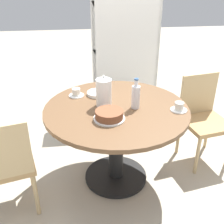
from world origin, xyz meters
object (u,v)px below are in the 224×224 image
Objects in this scene: coffee_pot at (104,92)px; water_bottle at (136,96)px; chair_a at (5,164)px; cup_a at (179,107)px; chair_b at (203,117)px; cake_main at (109,115)px; bookshelf at (125,49)px; cup_b at (76,93)px.

coffee_pot is 1.06× the size of water_bottle.
cup_a is (1.40, 0.19, 0.31)m from chair_a.
chair_b is 0.62m from cup_a.
coffee_pot is 0.26m from cake_main.
coffee_pot is at bearing 179.58° from chair_b.
bookshelf is at bearing -138.25° from chair_a.
cup_b is (-0.23, 0.23, -0.10)m from coffee_pot.
water_bottle is at bearing -179.88° from chair_a.
bookshelf is 6.24× the size of coffee_pot.
bookshelf reaches higher than water_bottle.
cake_main is 1.80× the size of cup_a.
bookshelf is (-0.60, 1.30, 0.35)m from chair_b.
cup_a is (0.19, -1.65, -0.04)m from bookshelf.
bookshelf reaches higher than cake_main.
cup_b is (-0.84, 0.39, 0.00)m from cup_a.
water_bottle is at bearing -171.97° from chair_b.
chair_a is 6.38× the size of cup_b.
cake_main is (-0.24, -0.17, -0.07)m from water_bottle.
coffee_pot is 1.12× the size of cake_main.
cup_b is (-0.65, -1.26, -0.04)m from bookshelf.
water_bottle is 1.89× the size of cup_b.
bookshelf is at bearing 103.62° from chair_b.
cup_b is at bearing 148.70° from water_bottle.
water_bottle reaches higher than cake_main.
coffee_pot reaches higher than chair_b.
bookshelf is at bearing 74.26° from coffee_pot.
cake_main is 0.54m from cup_b.
cake_main is (-0.40, -1.73, -0.03)m from bookshelf.
water_bottle reaches higher than cup_a.
cake_main is at bearing -167.51° from chair_b.
cup_a and cup_b have the same top height.
cup_a is 1.00× the size of cup_b.
coffee_pot is at bearing -44.42° from cup_b.
coffee_pot reaches higher than cup_a.
chair_b is at bearing 10.59° from coffee_pot.
coffee_pot is at bearing 74.26° from bookshelf.
water_bottle is 0.31m from cake_main.
chair_a and chair_b have the same top height.
coffee_pot reaches higher than cake_main.
water_bottle is 0.58m from cup_b.
chair_a is 3.38× the size of water_bottle.
chair_b is at bearing 114.64° from bookshelf.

